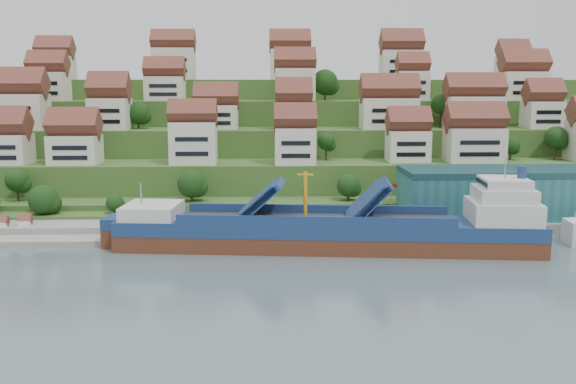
{
  "coord_description": "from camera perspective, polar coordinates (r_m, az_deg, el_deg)",
  "views": [
    {
      "loc": [
        -6.71,
        -113.52,
        29.17
      ],
      "look_at": [
        -2.24,
        14.0,
        8.0
      ],
      "focal_mm": 40.0,
      "sensor_mm": 36.0,
      "label": 1
    }
  ],
  "objects": [
    {
      "name": "cargo_ship",
      "position": [
        116.13,
        4.51,
        -3.53
      ],
      "size": [
        76.36,
        19.35,
        16.73
      ],
      "rotation": [
        0.0,
        0.0,
        -0.1
      ],
      "color": "#552B1A",
      "rests_on": "ground"
    },
    {
      "name": "hillside_village",
      "position": [
        174.53,
        0.66,
        7.84
      ],
      "size": [
        157.44,
        63.82,
        29.52
      ],
      "color": "beige",
      "rests_on": "ground"
    },
    {
      "name": "quay",
      "position": [
        134.24,
        9.53,
        -2.78
      ],
      "size": [
        180.0,
        14.0,
        2.2
      ],
      "primitive_type": "cube",
      "color": "gray",
      "rests_on": "ground"
    },
    {
      "name": "hillside",
      "position": [
        217.97,
        -0.24,
        4.55
      ],
      "size": [
        260.0,
        128.0,
        31.0
      ],
      "color": "#2D4C1E",
      "rests_on": "ground"
    },
    {
      "name": "warehouse",
      "position": [
        144.8,
        21.94,
        0.01
      ],
      "size": [
        60.0,
        15.0,
        10.0
      ],
      "primitive_type": "cube",
      "color": "#27646A",
      "rests_on": "quay"
    },
    {
      "name": "flagpole",
      "position": [
        127.95,
        9.21,
        -0.73
      ],
      "size": [
        1.28,
        0.16,
        8.0
      ],
      "color": "gray",
      "rests_on": "quay"
    },
    {
      "name": "ground",
      "position": [
        117.4,
        1.34,
        -4.97
      ],
      "size": [
        300.0,
        300.0,
        0.0
      ],
      "primitive_type": "plane",
      "color": "slate",
      "rests_on": "ground"
    },
    {
      "name": "hillside_trees",
      "position": [
        158.02,
        -3.91,
        4.75
      ],
      "size": [
        142.54,
        62.66,
        31.21
      ],
      "color": "#1B4015",
      "rests_on": "ground"
    },
    {
      "name": "pebble_beach",
      "position": [
        138.59,
        -23.72,
        -3.33
      ],
      "size": [
        45.0,
        20.0,
        1.0
      ],
      "primitive_type": "cube",
      "color": "gray",
      "rests_on": "ground"
    }
  ]
}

